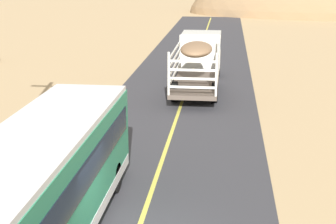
% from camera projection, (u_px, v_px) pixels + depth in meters
% --- Properties ---
extents(livestock_truck, '(2.53, 9.70, 3.02)m').
position_uv_depth(livestock_truck, '(200.00, 55.00, 31.49)').
color(livestock_truck, silver).
rests_on(livestock_truck, road_surface).
extents(bus, '(2.54, 10.00, 3.21)m').
position_uv_depth(bus, '(45.00, 183.00, 13.37)').
color(bus, '#2D8C66').
rests_on(bus, road_surface).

